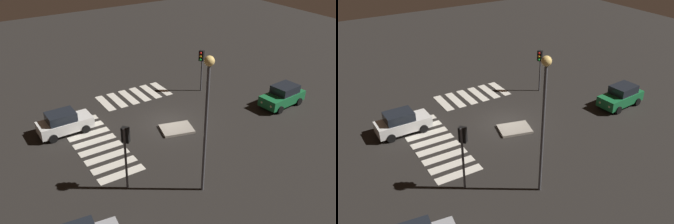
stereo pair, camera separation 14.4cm
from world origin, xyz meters
TOP-DOWN VIEW (x-y plane):
  - ground_plane at (0.00, 0.00)m, footprint 80.00×80.00m
  - traffic_island at (-0.00, 1.27)m, footprint 2.80×2.37m
  - car_white at (7.43, -2.90)m, footprint 4.14×1.99m
  - car_green at (-10.08, 2.59)m, footprint 4.33×2.27m
  - traffic_light_north at (6.19, 5.32)m, footprint 0.53×0.54m
  - traffic_light_south at (-5.75, -3.49)m, footprint 0.53×0.54m
  - street_lamp at (2.51, 7.96)m, footprint 0.56×0.56m
  - crosswalk_near at (-0.00, -5.88)m, footprint 6.45×3.20m
  - crosswalk_side at (6.03, 0.00)m, footprint 3.20×8.75m

SIDE VIEW (x-z plane):
  - ground_plane at x=0.00m, z-range 0.00..0.00m
  - crosswalk_near at x=0.00m, z-range 0.00..0.02m
  - crosswalk_side at x=6.03m, z-range 0.00..0.02m
  - traffic_island at x=0.00m, z-range 0.00..0.18m
  - car_white at x=7.43m, z-range -0.02..1.77m
  - car_green at x=-10.08m, z-range -0.02..1.81m
  - traffic_light_south at x=-5.75m, z-range 1.03..5.04m
  - traffic_light_north at x=6.19m, z-range 1.09..5.28m
  - street_lamp at x=2.51m, z-range 1.47..10.04m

